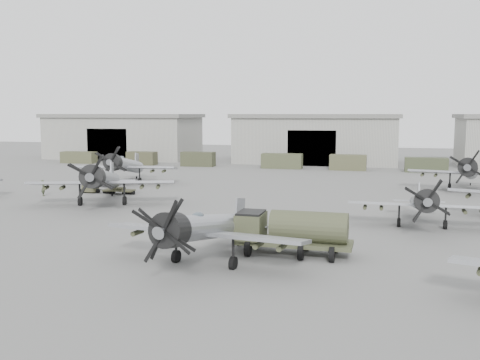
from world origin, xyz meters
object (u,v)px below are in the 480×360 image
(aircraft_near_1, at_px, (203,228))
(aircraft_far_1, at_px, (469,170))
(fuel_tanker, at_px, (292,229))
(tug_trailer, at_px, (101,189))
(aircraft_mid_2, at_px, (423,202))
(aircraft_far_0, at_px, (123,165))
(ground_crew, at_px, (43,188))
(aircraft_mid_1, at_px, (101,179))

(aircraft_near_1, height_order, aircraft_far_1, aircraft_far_1)
(fuel_tanker, height_order, tug_trailer, fuel_tanker)
(aircraft_far_1, height_order, tug_trailer, aircraft_far_1)
(aircraft_mid_2, height_order, tug_trailer, aircraft_mid_2)
(aircraft_far_0, height_order, fuel_tanker, aircraft_far_0)
(aircraft_near_1, distance_m, ground_crew, 32.69)
(aircraft_near_1, relative_size, aircraft_mid_1, 0.89)
(aircraft_mid_2, distance_m, aircraft_far_0, 38.65)
(aircraft_far_0, relative_size, aircraft_far_1, 1.00)
(aircraft_far_1, distance_m, tug_trailer, 41.38)
(aircraft_far_1, relative_size, tug_trailer, 2.22)
(ground_crew, bearing_deg, aircraft_mid_1, -136.71)
(aircraft_near_1, xyz_separation_m, aircraft_mid_2, (12.98, 14.14, -0.17))
(aircraft_mid_1, relative_size, ground_crew, 8.09)
(aircraft_near_1, distance_m, aircraft_mid_2, 19.19)
(aircraft_far_1, bearing_deg, tug_trailer, -152.60)
(fuel_tanker, relative_size, tug_trailer, 1.20)
(aircraft_mid_1, relative_size, aircraft_far_0, 1.04)
(aircraft_near_1, relative_size, ground_crew, 7.19)
(aircraft_mid_2, distance_m, aircraft_far_1, 22.84)
(aircraft_far_0, relative_size, ground_crew, 7.79)
(aircraft_far_0, distance_m, aircraft_far_1, 40.99)
(aircraft_far_0, xyz_separation_m, fuel_tanker, (25.89, -28.01, -0.82))
(aircraft_mid_2, bearing_deg, aircraft_far_1, 73.61)
(tug_trailer, bearing_deg, aircraft_far_1, 15.89)
(aircraft_mid_1, height_order, aircraft_far_0, aircraft_mid_1)
(aircraft_mid_1, bearing_deg, fuel_tanker, -51.72)
(aircraft_mid_1, height_order, ground_crew, aircraft_mid_1)
(aircraft_mid_2, xyz_separation_m, tug_trailer, (-33.12, 10.01, -1.61))
(aircraft_mid_1, distance_m, ground_crew, 10.01)
(tug_trailer, distance_m, ground_crew, 6.00)
(aircraft_far_0, xyz_separation_m, aircraft_far_1, (40.78, 4.11, -0.00))
(aircraft_near_1, distance_m, aircraft_far_0, 38.41)
(aircraft_mid_1, bearing_deg, aircraft_mid_2, -24.92)
(aircraft_mid_1, distance_m, aircraft_far_1, 40.23)
(aircraft_near_1, relative_size, tug_trailer, 2.05)
(aircraft_far_0, height_order, aircraft_far_1, aircraft_far_0)
(aircraft_mid_2, relative_size, ground_crew, 6.54)
(aircraft_mid_2, height_order, aircraft_far_0, aircraft_far_0)
(aircraft_near_1, height_order, aircraft_mid_2, aircraft_near_1)
(aircraft_mid_1, distance_m, aircraft_mid_2, 29.15)
(aircraft_far_0, distance_m, ground_crew, 11.81)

